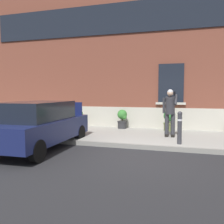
# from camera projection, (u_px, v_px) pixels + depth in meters

# --- Properties ---
(ground_plane) EXTENTS (80.00, 80.00, 0.00)m
(ground_plane) POSITION_uv_depth(u_px,v_px,m) (137.00, 157.00, 6.83)
(ground_plane) COLOR #232326
(sidewalk) EXTENTS (24.00, 3.60, 0.15)m
(sidewalk) POSITION_uv_depth(u_px,v_px,m) (151.00, 137.00, 9.50)
(sidewalk) COLOR #99968E
(sidewalk) RESTS_ON ground
(curb_edge) EXTENTS (24.00, 0.12, 0.15)m
(curb_edge) POSITION_uv_depth(u_px,v_px,m) (143.00, 147.00, 7.72)
(curb_edge) COLOR gray
(curb_edge) RESTS_ON ground
(building_facade) EXTENTS (24.00, 1.52, 7.50)m
(building_facade) POSITION_uv_depth(u_px,v_px,m) (160.00, 51.00, 11.58)
(building_facade) COLOR brown
(building_facade) RESTS_ON ground
(hatchback_car_navy) EXTENTS (1.90, 4.12, 1.50)m
(hatchback_car_navy) POSITION_uv_depth(u_px,v_px,m) (39.00, 124.00, 7.70)
(hatchback_car_navy) COLOR #161E4C
(hatchback_car_navy) RESTS_ON ground
(bollard_near_person) EXTENTS (0.15, 0.15, 1.04)m
(bollard_near_person) POSITION_uv_depth(u_px,v_px,m) (180.00, 126.00, 7.75)
(bollard_near_person) COLOR #333338
(bollard_near_person) RESTS_ON sidewalk
(person_on_phone) EXTENTS (0.51, 0.48, 1.75)m
(person_on_phone) POSITION_uv_depth(u_px,v_px,m) (170.00, 110.00, 8.94)
(person_on_phone) COLOR #2D2D33
(person_on_phone) RESTS_ON sidewalk
(planter_cream) EXTENTS (0.44, 0.44, 0.86)m
(planter_cream) POSITION_uv_depth(u_px,v_px,m) (78.00, 118.00, 11.54)
(planter_cream) COLOR beige
(planter_cream) RESTS_ON sidewalk
(planter_charcoal) EXTENTS (0.44, 0.44, 0.86)m
(planter_charcoal) POSITION_uv_depth(u_px,v_px,m) (122.00, 118.00, 11.16)
(planter_charcoal) COLOR #2D2D30
(planter_charcoal) RESTS_ON sidewalk
(planter_olive) EXTENTS (0.44, 0.44, 0.86)m
(planter_olive) POSITION_uv_depth(u_px,v_px,m) (169.00, 120.00, 10.51)
(planter_olive) COLOR #606B38
(planter_olive) RESTS_ON sidewalk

